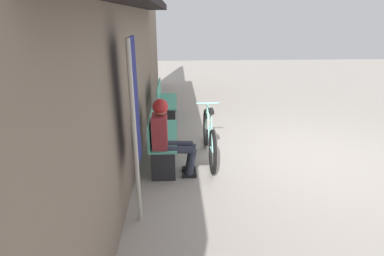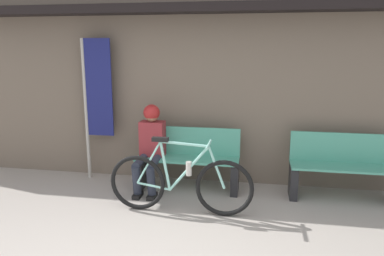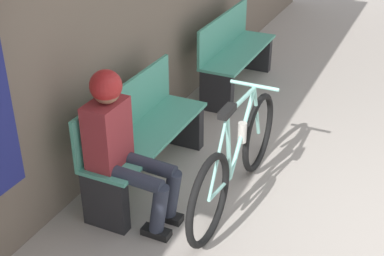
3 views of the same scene
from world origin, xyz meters
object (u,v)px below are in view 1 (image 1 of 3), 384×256
at_px(park_bench_near, 161,138).
at_px(banner_pole, 135,114).
at_px(bicycle, 209,137).
at_px(park_bench_far, 165,104).
at_px(person_seated, 167,132).

bearing_deg(park_bench_near, banner_pole, 172.31).
relative_size(bicycle, park_bench_far, 1.28).
xyz_separation_m(park_bench_far, banner_pole, (-3.54, 0.20, 0.89)).
bearing_deg(bicycle, park_bench_near, 93.91).
xyz_separation_m(person_seated, banner_pole, (-0.93, 0.31, 0.59)).
distance_m(bicycle, park_bench_far, 2.19).
bearing_deg(bicycle, banner_pole, 146.32).
xyz_separation_m(park_bench_near, banner_pole, (-1.44, 0.19, 0.89)).
height_order(park_bench_near, banner_pole, banner_pole).
bearing_deg(banner_pole, person_seated, -18.63).
bearing_deg(banner_pole, park_bench_near, -7.69).
bearing_deg(park_bench_far, banner_pole, 176.83).
height_order(park_bench_near, park_bench_far, same).
distance_m(park_bench_near, park_bench_far, 2.10).
distance_m(park_bench_far, banner_pole, 3.65).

